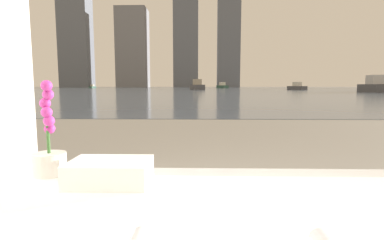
% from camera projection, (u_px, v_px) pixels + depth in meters
% --- Properties ---
extents(potted_orchid, '(0.12, 0.12, 0.36)m').
position_uv_depth(potted_orchid, '(49.00, 150.00, 1.13)').
color(potted_orchid, silver).
rests_on(potted_orchid, bathtub).
extents(towel_stack, '(0.28, 0.19, 0.08)m').
position_uv_depth(towel_stack, '(110.00, 172.00, 1.04)').
color(towel_stack, white).
rests_on(towel_stack, bathtub).
extents(harbor_water, '(180.00, 110.00, 0.01)m').
position_uv_depth(harbor_water, '(199.00, 89.00, 61.87)').
color(harbor_water, slate).
rests_on(harbor_water, ground_plane).
extents(harbor_boat_0, '(3.21, 4.62, 1.65)m').
position_uv_depth(harbor_boat_0, '(222.00, 86.00, 83.22)').
color(harbor_boat_0, '#335647').
rests_on(harbor_boat_0, harbor_water).
extents(harbor_boat_1, '(2.39, 5.48, 1.99)m').
position_uv_depth(harbor_boat_1, '(375.00, 86.00, 34.89)').
color(harbor_boat_1, '#4C4C51').
rests_on(harbor_boat_1, harbor_water).
extents(harbor_boat_2, '(2.89, 5.41, 1.93)m').
position_uv_depth(harbor_boat_2, '(197.00, 86.00, 55.21)').
color(harbor_boat_2, '#4C4C51').
rests_on(harbor_boat_2, harbor_water).
extents(harbor_boat_3, '(2.77, 3.92, 1.40)m').
position_uv_depth(harbor_boat_3, '(297.00, 87.00, 53.63)').
color(harbor_boat_3, '#4C4C51').
rests_on(harbor_boat_3, harbor_water).
extents(harbor_boat_4, '(1.25, 2.84, 1.03)m').
position_uv_depth(harbor_boat_4, '(92.00, 87.00, 84.26)').
color(harbor_boat_4, '#335647').
rests_on(harbor_boat_4, harbor_water).
extents(skyline_tower_0, '(11.22, 8.51, 54.70)m').
position_uv_depth(skyline_tower_0, '(75.00, 16.00, 115.47)').
color(skyline_tower_0, slate).
rests_on(skyline_tower_0, ground_plane).
extents(skyline_tower_1, '(11.49, 10.29, 30.02)m').
position_uv_depth(skyline_tower_1, '(133.00, 49.00, 116.36)').
color(skyline_tower_1, slate).
rests_on(skyline_tower_1, ground_plane).
extents(skyline_tower_3, '(8.48, 6.28, 64.16)m').
position_uv_depth(skyline_tower_3, '(229.00, 2.00, 113.49)').
color(skyline_tower_3, slate).
rests_on(skyline_tower_3, ground_plane).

